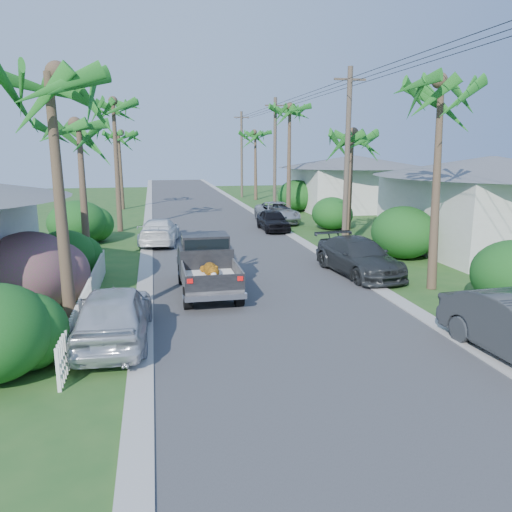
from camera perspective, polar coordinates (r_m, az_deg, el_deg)
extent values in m
plane|color=#25521F|center=(12.40, 7.68, -12.56)|extent=(120.00, 120.00, 0.00)
cube|color=#38383A|center=(36.18, -5.41, 3.92)|extent=(8.00, 100.00, 0.02)
cube|color=#A5A39E|center=(35.98, -12.25, 3.69)|extent=(0.60, 100.00, 0.06)
cube|color=#A5A39E|center=(36.88, 1.26, 4.16)|extent=(0.60, 100.00, 0.06)
cylinder|color=black|center=(16.53, -7.81, -4.78)|extent=(0.28, 0.76, 0.76)
cylinder|color=black|center=(16.71, -1.97, -4.47)|extent=(0.28, 0.76, 0.76)
cylinder|color=black|center=(19.66, -8.46, -2.05)|extent=(0.28, 0.76, 0.76)
cylinder|color=black|center=(19.81, -3.55, -1.83)|extent=(0.28, 0.76, 0.76)
cube|color=slate|center=(17.15, -5.15, -3.25)|extent=(1.90, 2.40, 0.24)
cube|color=slate|center=(16.98, -8.26, -2.15)|extent=(0.06, 2.40, 0.55)
cube|color=slate|center=(17.18, -2.12, -1.87)|extent=(0.06, 2.40, 0.55)
cube|color=black|center=(15.94, -4.69, -3.10)|extent=(1.92, 0.08, 0.52)
cube|color=silver|center=(15.90, -4.59, -4.74)|extent=(1.98, 0.18, 0.18)
cube|color=red|center=(15.79, -7.56, -2.86)|extent=(0.18, 0.05, 0.14)
cube|color=red|center=(15.97, -1.82, -2.58)|extent=(0.18, 0.05, 0.14)
cube|color=black|center=(18.83, -5.81, -0.51)|extent=(1.94, 1.65, 1.10)
cube|color=black|center=(18.69, -5.86, 1.67)|extent=(1.70, 1.35, 0.55)
cube|color=black|center=(18.04, -5.64, 1.20)|extent=(1.60, 0.05, 0.45)
cube|color=black|center=(20.08, -6.17, -0.16)|extent=(1.94, 1.20, 0.80)
cube|color=white|center=(17.10, -5.16, -2.60)|extent=(1.70, 2.10, 0.16)
ellipsoid|color=orange|center=(17.12, -5.22, -1.54)|extent=(0.48, 1.25, 0.43)
sphere|color=orange|center=(16.38, -4.92, -1.88)|extent=(0.40, 0.40, 0.40)
ellipsoid|color=white|center=(17.15, -5.21, -1.87)|extent=(0.32, 0.86, 0.18)
imported|color=#2A2D2F|center=(21.20, 11.65, -0.12)|extent=(2.65, 5.33, 1.49)
imported|color=black|center=(31.99, 1.96, 4.08)|extent=(1.61, 3.94, 1.34)
imported|color=#A9ACB1|center=(35.57, 2.41, 4.98)|extent=(2.46, 5.20, 1.43)
imported|color=silver|center=(14.07, -15.89, -6.41)|extent=(2.08, 4.75, 1.59)
imported|color=white|center=(28.00, -10.99, 2.76)|extent=(2.53, 5.00, 1.39)
cone|color=brown|center=(13.91, -21.39, 4.46)|extent=(0.36, 0.71, 7.01)
cone|color=brown|center=(22.89, -19.12, 6.33)|extent=(0.36, 0.61, 6.21)
cone|color=brown|center=(32.70, -15.62, 9.69)|extent=(0.36, 0.36, 8.00)
cone|color=brown|center=(44.73, -15.21, 9.30)|extent=(0.36, 0.75, 6.51)
cone|color=brown|center=(19.50, 19.90, 7.29)|extent=(0.36, 0.73, 7.51)
cone|color=brown|center=(27.73, 10.63, 7.49)|extent=(0.36, 0.54, 6.01)
cone|color=brown|center=(37.97, 3.79, 10.54)|extent=(0.36, 0.36, 8.20)
cone|color=brown|center=(51.68, -0.06, 10.21)|extent=(0.36, 0.63, 6.81)
ellipsoid|color=#AA1868|center=(17.51, -24.40, -1.69)|extent=(3.00, 3.30, 2.60)
ellipsoid|color=#1A4914|center=(21.32, -21.00, 0.09)|extent=(2.40, 2.64, 2.00)
ellipsoid|color=#1A4914|center=(29.18, -19.74, 3.65)|extent=(3.20, 3.52, 2.40)
ellipsoid|color=#1A4914|center=(24.84, 16.50, 2.60)|extent=(3.00, 3.30, 2.50)
ellipsoid|color=#1A4914|center=(32.89, 8.68, 4.84)|extent=(2.60, 2.86, 2.10)
ellipsoid|color=#1A4914|center=(42.47, 4.66, 6.91)|extent=(3.20, 3.52, 2.60)
cube|color=white|center=(16.91, -18.56, -4.50)|extent=(0.10, 11.00, 1.00)
cube|color=silver|center=(28.37, 24.97, 4.43)|extent=(8.00, 9.00, 3.80)
cone|color=#595B60|center=(28.19, 25.41, 9.26)|extent=(6.48, 6.48, 1.00)
cube|color=silver|center=(44.08, 10.99, 7.57)|extent=(9.00, 8.00, 3.60)
cone|color=#595B60|center=(43.97, 11.11, 10.56)|extent=(6.48, 6.48, 1.00)
cylinder|color=brown|center=(25.43, 10.35, 10.48)|extent=(0.26, 0.26, 9.00)
cube|color=brown|center=(25.62, 10.70, 19.22)|extent=(1.60, 0.10, 0.10)
cylinder|color=brown|center=(39.74, 2.17, 11.20)|extent=(0.26, 0.26, 9.00)
cube|color=brown|center=(39.87, 2.22, 16.82)|extent=(1.60, 0.10, 0.10)
cylinder|color=brown|center=(54.43, -1.65, 11.46)|extent=(0.26, 0.26, 9.00)
cube|color=brown|center=(54.52, -1.67, 15.57)|extent=(1.60, 0.10, 0.10)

